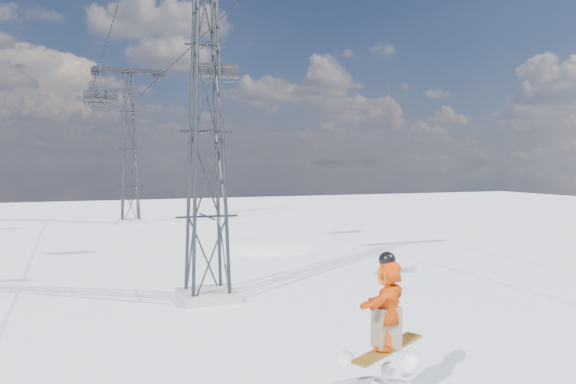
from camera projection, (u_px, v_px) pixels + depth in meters
name	position (u px, v px, depth m)	size (l,w,h in m)	color
lift_tower_near	(206.00, 133.00, 18.09)	(5.20, 1.80, 11.43)	#999999
lift_tower_far	(130.00, 150.00, 41.36)	(5.20, 1.80, 11.43)	#999999
haul_cables	(154.00, 38.00, 28.52)	(4.46, 51.00, 0.06)	black
lift_chair_mid	(216.00, 71.00, 25.77)	(2.17, 0.62, 2.69)	black
lift_chair_far	(101.00, 97.00, 35.82)	(2.14, 0.62, 2.66)	black
lift_chair_extra	(96.00, 102.00, 42.17)	(1.83, 0.53, 2.27)	black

